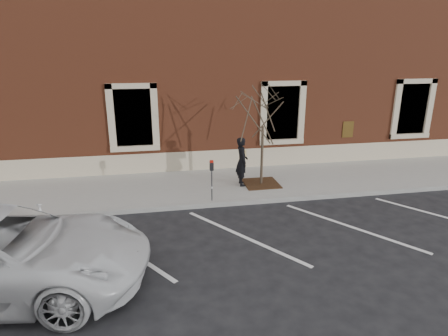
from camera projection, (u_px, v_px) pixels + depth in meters
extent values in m
plane|color=#28282B|center=(227.00, 205.00, 12.33)|extent=(120.00, 120.00, 0.00)
cube|color=#A8A69E|center=(218.00, 185.00, 13.94)|extent=(40.00, 3.50, 0.15)
cube|color=#9E9E99|center=(228.00, 204.00, 12.26)|extent=(40.00, 0.12, 0.15)
cube|color=brown|center=(197.00, 69.00, 18.37)|extent=(40.00, 8.50, 8.00)
cube|color=#C3B395|center=(211.00, 160.00, 15.47)|extent=(40.00, 0.06, 0.80)
cube|color=black|center=(134.00, 117.00, 14.49)|extent=(1.40, 0.30, 2.20)
cube|color=#C3B395|center=(136.00, 148.00, 14.69)|extent=(1.90, 0.20, 0.20)
cube|color=black|center=(281.00, 112.00, 15.55)|extent=(1.40, 0.30, 2.20)
cube|color=#C3B395|center=(281.00, 141.00, 15.75)|extent=(1.90, 0.20, 0.20)
cube|color=black|center=(410.00, 108.00, 16.60)|extent=(1.40, 0.30, 2.20)
cube|color=#C3B395|center=(409.00, 136.00, 16.81)|extent=(1.90, 0.20, 0.20)
imported|color=black|center=(242.00, 161.00, 13.50)|extent=(0.44, 0.66, 1.78)
cylinder|color=#595B60|center=(212.00, 186.00, 12.17)|extent=(0.05, 0.05, 1.04)
cube|color=black|center=(212.00, 166.00, 11.97)|extent=(0.12, 0.09, 0.27)
cube|color=red|center=(212.00, 161.00, 11.92)|extent=(0.11, 0.09, 0.06)
cube|color=white|center=(212.00, 188.00, 12.14)|extent=(0.05, 0.00, 0.07)
cube|color=#402814|center=(261.00, 183.00, 13.85)|extent=(1.26, 1.26, 0.03)
cylinder|color=#4A3D2D|center=(262.00, 156.00, 13.52)|extent=(0.10, 0.10, 2.16)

